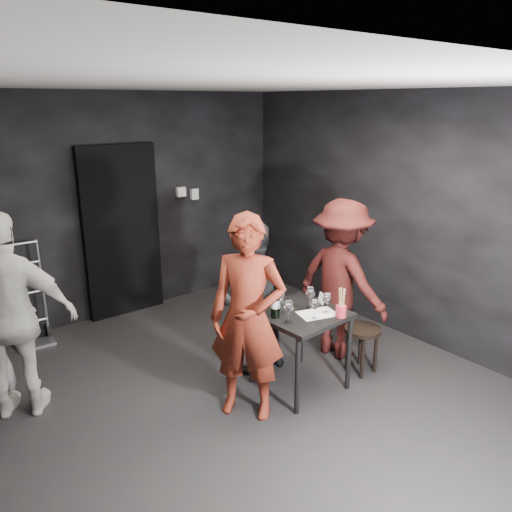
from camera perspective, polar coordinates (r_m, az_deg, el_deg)
floor at (r=4.73m, az=-1.74°, el=-15.70°), size 4.50×5.00×0.02m
ceiling at (r=3.97m, az=-2.11°, el=19.11°), size 4.50×5.00×0.02m
wall_back at (r=6.29m, az=-15.53°, el=5.42°), size 4.50×0.04×2.70m
wall_right at (r=5.73m, az=16.64°, el=4.21°), size 0.04×5.00×2.70m
doorway at (r=6.30m, az=-15.10°, el=2.67°), size 0.95×0.10×2.10m
wallbox_upper at (r=6.59m, az=-8.58°, el=7.26°), size 0.12×0.06×0.12m
wallbox_lower at (r=6.70m, az=-7.07°, el=7.05°), size 0.10×0.06×0.14m
hand_truck at (r=6.07m, az=-24.26°, el=-7.23°), size 0.39×0.33×1.16m
tasting_table at (r=4.59m, az=5.10°, el=-7.52°), size 0.72×0.72×0.75m
stool at (r=5.04m, az=12.06°, el=-8.98°), size 0.36×0.36×0.47m
server_red at (r=4.05m, az=-0.97°, el=-5.28°), size 0.84×0.88×2.03m
woman_black at (r=4.85m, az=-0.66°, el=-4.77°), size 0.76×0.46×1.51m
man_maroon at (r=5.15m, az=9.78°, el=-1.76°), size 0.65×1.23×1.83m
bystander_cream at (r=4.51m, az=-26.45°, el=-4.47°), size 1.35×1.12×2.09m
tasting_mat at (r=4.53m, az=7.03°, el=-6.56°), size 0.38×0.31×0.00m
wine_glass_a at (r=4.30m, az=3.75°, el=-6.23°), size 0.09×0.09×0.22m
wine_glass_b at (r=4.48m, az=2.81°, el=-5.49°), size 0.09×0.09×0.18m
wine_glass_c at (r=4.56m, az=2.89°, el=-5.04°), size 0.09×0.09×0.19m
wine_glass_d at (r=4.40m, az=6.69°, el=-5.94°), size 0.09×0.09×0.19m
wine_glass_e at (r=4.53m, az=8.09°, el=-5.23°), size 0.08×0.08×0.20m
wine_glass_f at (r=4.62m, az=6.23°, el=-4.63°), size 0.10×0.10×0.22m
wine_bottle at (r=4.39m, az=2.23°, el=-5.48°), size 0.08×0.08×0.33m
breadstick_cup at (r=4.45m, az=9.73°, el=-5.32°), size 0.09×0.09×0.29m
reserved_card at (r=4.75m, az=7.53°, el=-4.84°), size 0.11×0.14×0.09m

